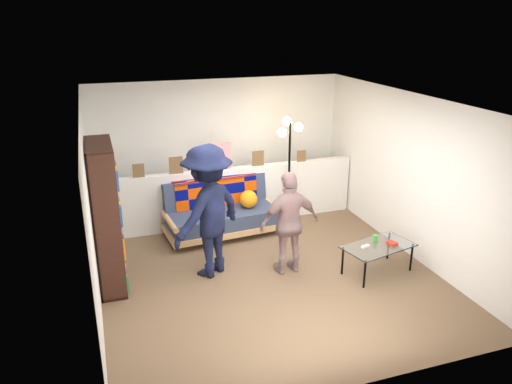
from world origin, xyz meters
TOP-DOWN VIEW (x-y plane):
  - ground at (0.00, 0.00)m, footprint 5.00×5.00m
  - room_shell at (0.00, 0.47)m, footprint 4.60×5.05m
  - half_wall_ledge at (0.00, 1.80)m, footprint 4.45×0.15m
  - ledge_decor at (-0.23, 1.78)m, footprint 2.97×0.02m
  - futon_sofa at (-0.24, 1.43)m, footprint 1.93×1.05m
  - bookshelf at (-2.08, 0.32)m, footprint 0.32×0.97m
  - coffee_table at (1.48, -0.55)m, footprint 1.09×0.76m
  - floor_lamp at (0.97, 1.56)m, footprint 0.43×0.35m
  - person_left at (-0.75, 0.19)m, footprint 1.37×1.26m
  - person_right at (0.31, -0.12)m, footprint 0.88×0.40m

SIDE VIEW (x-z plane):
  - ground at x=0.00m, z-range 0.00..0.00m
  - futon_sofa at x=-0.24m, z-range -0.03..0.77m
  - coffee_table at x=1.48m, z-range 0.13..0.65m
  - half_wall_ledge at x=0.00m, z-range 0.00..1.00m
  - person_right at x=0.31m, z-range 0.00..1.47m
  - bookshelf at x=-2.08m, z-range -0.07..1.88m
  - person_left at x=-0.75m, z-range 0.00..1.85m
  - ledge_decor at x=-0.23m, z-range 0.95..1.40m
  - floor_lamp at x=0.97m, z-range 0.38..2.22m
  - room_shell at x=0.00m, z-range 0.45..2.90m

